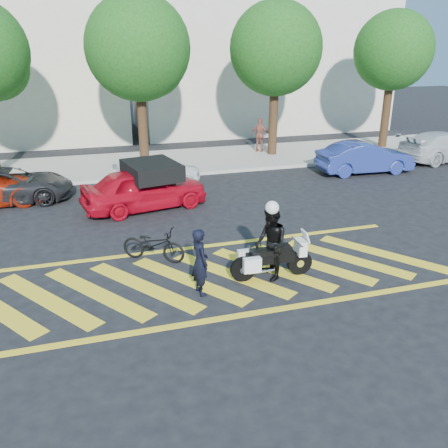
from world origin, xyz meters
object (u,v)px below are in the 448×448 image
object	(u,v)px
officer_bike	(200,262)
red_convertible	(144,188)
officer_moto	(271,243)
parked_mid_right	(156,170)
parked_far_right	(445,146)
parked_right	(365,158)
parked_mid_left	(8,185)
bicycle	(153,244)
police_motorcycle	(271,259)

from	to	relation	value
officer_bike	red_convertible	size ratio (longest dim) A/B	0.37
officer_moto	parked_mid_right	distance (m)	9.11
officer_bike	parked_far_right	world-z (taller)	officer_bike
parked_right	parked_mid_left	bearing A→B (deg)	92.43
parked_right	parked_far_right	size ratio (longest dim) A/B	0.86
parked_mid_right	parked_right	size ratio (longest dim) A/B	0.85
parked_mid_left	parked_mid_right	xyz separation A→B (m)	(5.52, 0.64, -0.01)
bicycle	parked_right	xyz separation A→B (m)	(10.43, 6.41, 0.23)
bicycle	police_motorcycle	xyz separation A→B (m)	(2.61, -1.83, 0.04)
police_motorcycle	parked_mid_left	distance (m)	10.83
officer_bike	parked_right	size ratio (longest dim) A/B	0.38
parked_far_right	officer_moto	bearing A→B (deg)	118.89
parked_right	parked_far_right	distance (m)	5.15
officer_bike	parked_far_right	size ratio (longest dim) A/B	0.33
officer_bike	bicycle	size ratio (longest dim) A/B	0.91
officer_bike	red_convertible	bearing A→B (deg)	-6.02
officer_bike	parked_right	bearing A→B (deg)	-58.17
officer_moto	parked_far_right	size ratio (longest dim) A/B	0.38
police_motorcycle	parked_mid_left	bearing A→B (deg)	131.80
parked_far_right	parked_mid_right	bearing A→B (deg)	84.16
parked_mid_right	parked_far_right	world-z (taller)	parked_far_right
police_motorcycle	parked_right	size ratio (longest dim) A/B	0.50
parked_mid_left	parked_far_right	xyz separation A→B (m)	(19.77, 0.80, 0.09)
parked_right	police_motorcycle	bearing A→B (deg)	139.40
red_convertible	parked_right	xyz separation A→B (m)	(10.05, 2.07, -0.04)
officer_moto	officer_bike	bearing A→B (deg)	-79.87
red_convertible	parked_right	size ratio (longest dim) A/B	1.02
officer_moto	parked_far_right	distance (m)	15.83
officer_moto	parked_mid_left	size ratio (longest dim) A/B	0.41
police_motorcycle	officer_moto	bearing A→B (deg)	-172.06
officer_bike	bicycle	xyz separation A→B (m)	(-0.76, 2.08, -0.34)
parked_mid_right	parked_far_right	distance (m)	14.25
officer_moto	parked_far_right	xyz separation A→B (m)	(12.90, 9.17, -0.21)
police_motorcycle	parked_mid_right	bearing A→B (deg)	100.96
red_convertible	parked_mid_left	world-z (taller)	red_convertible
parked_mid_left	red_convertible	bearing A→B (deg)	-113.50
red_convertible	bicycle	bearing A→B (deg)	163.39
parked_mid_left	parked_far_right	bearing A→B (deg)	-85.85
parked_far_right	red_convertible	bearing A→B (deg)	94.73
officer_moto	red_convertible	size ratio (longest dim) A/B	0.43
bicycle	police_motorcycle	bearing A→B (deg)	-92.30
bicycle	police_motorcycle	distance (m)	3.19
officer_bike	officer_moto	xyz separation A→B (m)	(1.83, 0.25, 0.12)
officer_bike	red_convertible	xyz separation A→B (m)	(-0.38, 6.41, -0.07)
parked_mid_right	red_convertible	bearing A→B (deg)	169.06
officer_bike	parked_mid_right	bearing A→B (deg)	-12.45
parked_mid_left	parked_right	xyz separation A→B (m)	(14.70, -0.13, 0.07)
red_convertible	parked_right	world-z (taller)	red_convertible
parked_mid_left	officer_bike	bearing A→B (deg)	-147.88
parked_mid_left	officer_moto	bearing A→B (deg)	-138.79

